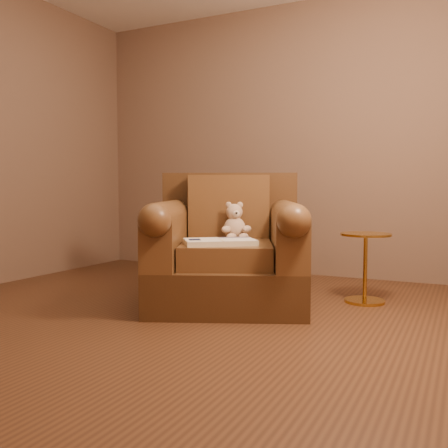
% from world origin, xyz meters
% --- Properties ---
extents(floor, '(4.00, 4.00, 0.00)m').
position_xyz_m(floor, '(0.00, 0.00, 0.00)').
color(floor, '#52311C').
rests_on(floor, ground).
extents(room, '(4.02, 4.02, 2.71)m').
position_xyz_m(room, '(0.00, 0.00, 1.71)').
color(room, brown).
rests_on(room, ground).
extents(armchair, '(1.42, 1.39, 0.99)m').
position_xyz_m(armchair, '(0.19, 0.49, 0.38)').
color(armchair, '#472D17').
rests_on(armchair, floor).
extents(teddy_bear, '(0.22, 0.25, 0.30)m').
position_xyz_m(teddy_bear, '(0.20, 0.60, 0.58)').
color(teddy_bear, '#C8A88C').
rests_on(teddy_bear, armchair).
extents(guidebook, '(0.56, 0.52, 0.04)m').
position_xyz_m(guidebook, '(0.25, 0.23, 0.49)').
color(guidebook, beige).
rests_on(guidebook, armchair).
extents(side_table, '(0.38, 0.38, 0.53)m').
position_xyz_m(side_table, '(1.11, 0.97, 0.28)').
color(side_table, gold).
rests_on(side_table, floor).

